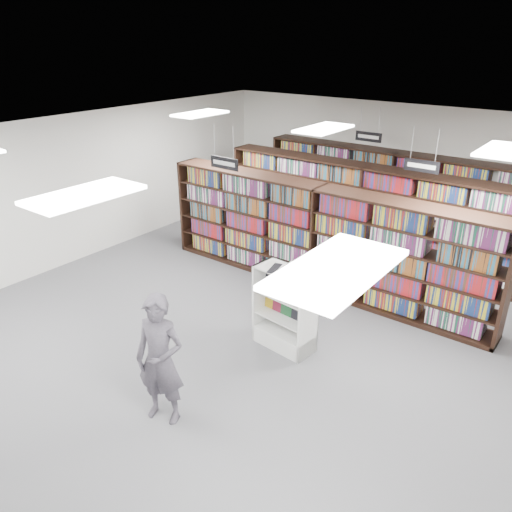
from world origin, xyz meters
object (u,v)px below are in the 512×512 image
Objects in this scene: endcap_display at (286,320)px; open_book at (289,269)px; bookshelf_row_near at (318,238)px; shopper at (160,360)px.

endcap_display is 1.99× the size of open_book.
bookshelf_row_near reaches higher than endcap_display.
open_book is 0.38× the size of shopper.
endcap_display is at bearing 131.71° from open_book.
endcap_display is 0.94m from open_book.
endcap_display is (0.69, -2.11, -0.58)m from bookshelf_row_near.
shopper is (-0.40, -2.34, -0.50)m from open_book.
open_book is at bearing -28.32° from endcap_display.
bookshelf_row_near is at bearing 76.51° from shopper.
open_book is 2.42m from shopper.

